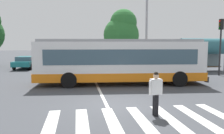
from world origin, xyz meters
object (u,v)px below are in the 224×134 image
(parked_car_charcoal, at_px, (99,61))
(twin_arm_street_lamp, at_px, (147,18))
(background_tree_right, at_px, (122,31))
(parked_car_white, at_px, (77,61))
(parked_car_teal, at_px, (26,62))
(parked_car_blue, at_px, (122,60))
(pedestrian_crossing_street, at_px, (156,91))
(bus_stop_shelter, at_px, (204,47))
(parked_car_red, at_px, (53,61))
(traffic_light_far_corner, at_px, (221,38))
(city_transit_bus, at_px, (120,61))

(parked_car_charcoal, height_order, twin_arm_street_lamp, twin_arm_street_lamp)
(twin_arm_street_lamp, relative_size, background_tree_right, 1.13)
(parked_car_white, height_order, parked_car_charcoal, same)
(parked_car_charcoal, relative_size, twin_arm_street_lamp, 0.56)
(parked_car_teal, distance_m, twin_arm_street_lamp, 13.80)
(parked_car_white, distance_m, parked_car_blue, 5.24)
(pedestrian_crossing_street, height_order, bus_stop_shelter, bus_stop_shelter)
(parked_car_red, distance_m, background_tree_right, 9.53)
(parked_car_charcoal, distance_m, traffic_light_far_corner, 13.09)
(parked_car_white, xyz_separation_m, parked_car_charcoal, (2.54, -0.23, 0.00))
(parked_car_teal, bearing_deg, parked_car_red, 13.24)
(city_transit_bus, distance_m, traffic_light_far_corner, 9.88)
(parked_car_blue, height_order, background_tree_right, background_tree_right)
(parked_car_red, xyz_separation_m, parked_car_blue, (7.89, -0.55, 0.00))
(parked_car_white, bearing_deg, parked_car_teal, -173.30)
(traffic_light_far_corner, xyz_separation_m, bus_stop_shelter, (0.12, 2.85, -0.82))
(parked_car_red, bearing_deg, bus_stop_shelter, -21.05)
(parked_car_charcoal, relative_size, traffic_light_far_corner, 0.93)
(pedestrian_crossing_street, height_order, twin_arm_street_lamp, twin_arm_street_lamp)
(parked_car_teal, relative_size, bus_stop_shelter, 0.96)
(parked_car_red, height_order, twin_arm_street_lamp, twin_arm_street_lamp)
(bus_stop_shelter, bearing_deg, background_tree_right, 128.27)
(parked_car_charcoal, relative_size, background_tree_right, 0.63)
(parked_car_teal, height_order, parked_car_red, same)
(city_transit_bus, height_order, parked_car_white, city_transit_bus)
(parked_car_red, height_order, background_tree_right, background_tree_right)
(parked_car_white, relative_size, twin_arm_street_lamp, 0.56)
(parked_car_charcoal, bearing_deg, parked_car_teal, -177.02)
(parked_car_red, bearing_deg, city_transit_bus, -63.97)
(traffic_light_far_corner, bearing_deg, parked_car_blue, 131.04)
(twin_arm_street_lamp, bearing_deg, background_tree_right, 94.13)
(traffic_light_far_corner, distance_m, background_tree_right, 12.93)
(traffic_light_far_corner, bearing_deg, parked_car_teal, 155.76)
(pedestrian_crossing_street, height_order, parked_car_blue, pedestrian_crossing_street)
(parked_car_blue, bearing_deg, pedestrian_crossing_street, -96.93)
(parked_car_teal, relative_size, parked_car_red, 1.00)
(city_transit_bus, distance_m, parked_car_teal, 13.76)
(parked_car_white, height_order, twin_arm_street_lamp, twin_arm_street_lamp)
(parked_car_white, bearing_deg, traffic_light_far_corner, -35.15)
(parked_car_teal, bearing_deg, pedestrian_crossing_street, -64.55)
(twin_arm_street_lamp, bearing_deg, parked_car_white, 136.59)
(traffic_light_far_corner, bearing_deg, city_transit_bus, -162.94)
(parked_car_charcoal, bearing_deg, bus_stop_shelter, -29.42)
(parked_car_teal, height_order, traffic_light_far_corner, traffic_light_far_corner)
(pedestrian_crossing_street, relative_size, twin_arm_street_lamp, 0.21)
(city_transit_bus, distance_m, parked_car_blue, 11.22)
(parked_car_white, distance_m, twin_arm_street_lamp, 9.86)
(twin_arm_street_lamp, distance_m, background_tree_right, 8.69)
(parked_car_white, relative_size, parked_car_charcoal, 1.01)
(twin_arm_street_lamp, bearing_deg, bus_stop_shelter, 3.05)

